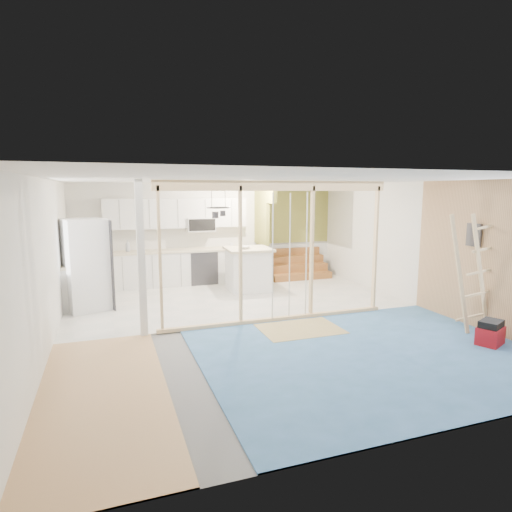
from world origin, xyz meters
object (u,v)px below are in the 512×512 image
object	(u,v)px
fridge	(87,265)
island	(248,269)
ladder	(473,274)
toolbox	(490,333)

from	to	relation	value
fridge	island	distance (m)	3.70
ladder	island	bearing A→B (deg)	135.08
toolbox	ladder	bearing A→B (deg)	49.98
island	ladder	bearing A→B (deg)	-55.59
toolbox	ladder	distance (m)	1.03
fridge	ladder	xyz separation A→B (m)	(6.19, -3.70, 0.10)
fridge	toolbox	bearing A→B (deg)	-54.39
island	fridge	bearing A→B (deg)	-167.58
toolbox	island	bearing A→B (deg)	91.77
toolbox	fridge	bearing A→B (deg)	120.08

